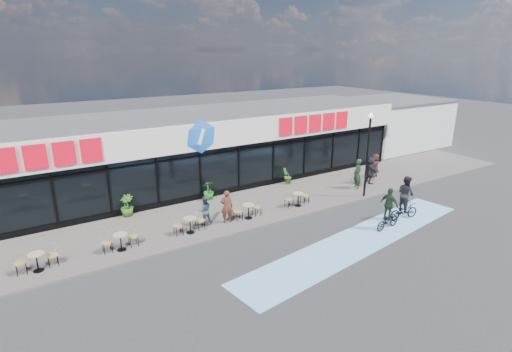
% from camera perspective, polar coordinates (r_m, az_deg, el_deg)
% --- Properties ---
extents(ground, '(120.00, 120.00, 0.00)m').
position_cam_1_polar(ground, '(17.70, 1.90, -10.38)').
color(ground, '#28282B').
rests_on(ground, ground).
extents(sidewalk, '(44.00, 5.00, 0.10)m').
position_cam_1_polar(sidewalk, '(21.19, -4.95, -5.39)').
color(sidewalk, '#5D5752').
rests_on(sidewalk, ground).
extents(bike_lane, '(14.17, 4.13, 0.01)m').
position_cam_1_polar(bike_lane, '(19.05, 14.65, -8.82)').
color(bike_lane, '#75ABDD').
rests_on(bike_lane, ground).
extents(building, '(30.60, 6.57, 4.75)m').
position_cam_1_polar(building, '(25.20, -10.79, 3.60)').
color(building, black).
rests_on(building, ground).
extents(neighbour_building, '(9.20, 7.20, 4.11)m').
position_cam_1_polar(neighbour_building, '(38.34, 18.51, 7.33)').
color(neighbour_building, white).
rests_on(neighbour_building, ground).
extents(lamp_post, '(0.28, 0.28, 4.86)m').
position_cam_1_polar(lamp_post, '(23.46, 15.71, 3.90)').
color(lamp_post, black).
rests_on(lamp_post, sidewalk).
extents(bistro_set_1, '(1.54, 0.62, 0.90)m').
position_cam_1_polar(bistro_set_1, '(17.92, -28.85, -10.38)').
color(bistro_set_1, tan).
rests_on(bistro_set_1, sidewalk).
extents(bistro_set_2, '(1.54, 0.62, 0.90)m').
position_cam_1_polar(bistro_set_2, '(18.22, -18.83, -8.57)').
color(bistro_set_2, tan).
rests_on(bistro_set_2, sidewalk).
extents(bistro_set_3, '(1.54, 0.62, 0.90)m').
position_cam_1_polar(bistro_set_3, '(19.05, -9.50, -6.65)').
color(bistro_set_3, tan).
rests_on(bistro_set_3, sidewalk).
extents(bistro_set_4, '(1.54, 0.62, 0.90)m').
position_cam_1_polar(bistro_set_4, '(20.35, -1.23, -4.77)').
color(bistro_set_4, tan).
rests_on(bistro_set_4, sidewalk).
extents(bistro_set_5, '(1.54, 0.62, 0.90)m').
position_cam_1_polar(bistro_set_5, '(22.04, 5.89, -3.07)').
color(bistro_set_5, tan).
rests_on(bistro_set_5, sidewalk).
extents(potted_plant_left, '(0.90, 0.90, 1.14)m').
position_cam_1_polar(potted_plant_left, '(21.55, -17.97, -4.04)').
color(potted_plant_left, '#2C5D1A').
rests_on(potted_plant_left, sidewalk).
extents(potted_plant_mid, '(0.68, 0.68, 1.08)m').
position_cam_1_polar(potted_plant_mid, '(22.92, -6.82, -2.05)').
color(potted_plant_mid, '#1A5E1C').
rests_on(potted_plant_mid, sidewalk).
extents(potted_plant_right, '(0.62, 0.52, 1.06)m').
position_cam_1_polar(potted_plant_right, '(25.42, 4.44, -0.02)').
color(potted_plant_right, '#2E671D').
rests_on(potted_plant_right, sidewalk).
extents(patron_left, '(0.71, 0.59, 1.67)m').
position_cam_1_polar(patron_left, '(19.72, -4.22, -4.37)').
color(patron_left, '#51271D').
rests_on(patron_left, sidewalk).
extents(patron_right, '(0.79, 0.66, 1.46)m').
position_cam_1_polar(patron_right, '(19.65, -7.37, -4.89)').
color(patron_right, '#31404C').
rests_on(patron_right, sidewalk).
extents(pedestrian_a, '(0.64, 0.78, 1.85)m').
position_cam_1_polar(pedestrian_a, '(25.25, 14.29, 0.30)').
color(pedestrian_a, '#1B3020').
rests_on(pedestrian_a, sidewalk).
extents(pedestrian_b, '(1.15, 1.71, 1.77)m').
position_cam_1_polar(pedestrian_b, '(26.51, 15.99, 0.88)').
color(pedestrian_b, '#222028').
rests_on(pedestrian_b, sidewalk).
extents(pedestrian_c, '(1.57, 0.91, 1.62)m').
position_cam_1_polar(pedestrian_c, '(27.84, 16.64, 1.44)').
color(pedestrian_c, brown).
rests_on(pedestrian_c, sidewalk).
extents(cyclist_a, '(1.75, 1.00, 2.30)m').
position_cam_1_polar(cyclist_a, '(21.62, 20.49, -3.36)').
color(cyclist_a, black).
rests_on(cyclist_a, ground).
extents(cyclist_b, '(1.62, 0.99, 2.08)m').
position_cam_1_polar(cyclist_b, '(20.25, 18.38, -5.07)').
color(cyclist_b, black).
rests_on(cyclist_b, ground).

